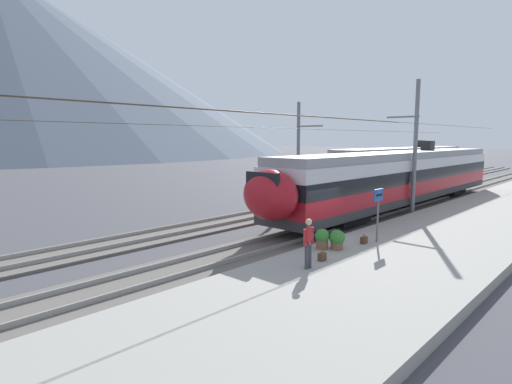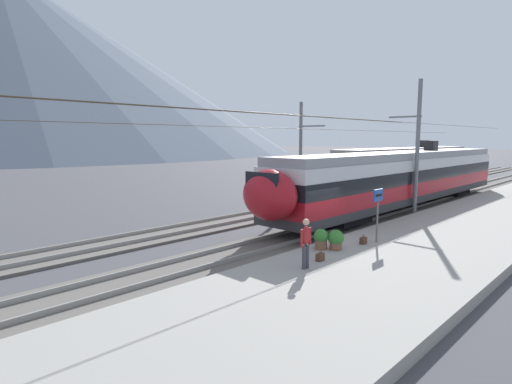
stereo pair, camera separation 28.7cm
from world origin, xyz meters
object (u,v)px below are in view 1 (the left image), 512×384
object	(u,v)px
catenary_mast_far_side	(300,150)
passenger_walking	(308,241)
catenary_mast_mid	(413,147)
potted_plant_by_shelter	(337,239)
train_near_platform	(400,176)
train_far_track	(402,165)
handbag_near_sign	(364,240)
potted_plant_platform_edge	(322,238)
handbag_beside_passenger	(322,257)
platform_sign	(378,203)

from	to	relation	value
catenary_mast_far_side	passenger_walking	size ratio (longest dim) A/B	27.90
catenary_mast_mid	catenary_mast_far_side	bearing A→B (deg)	89.35
potted_plant_by_shelter	catenary_mast_mid	bearing A→B (deg)	8.31
train_near_platform	train_far_track	size ratio (longest dim) A/B	1.12
passenger_walking	potted_plant_by_shelter	bearing A→B (deg)	12.37
potted_plant_by_shelter	handbag_near_sign	bearing A→B (deg)	-12.74
train_near_platform	passenger_walking	bearing A→B (deg)	-166.34
potted_plant_platform_edge	potted_plant_by_shelter	size ratio (longest dim) A/B	1.03
handbag_near_sign	potted_plant_platform_edge	size ratio (longest dim) A/B	0.51
handbag_beside_passenger	potted_plant_by_shelter	world-z (taller)	potted_plant_by_shelter
passenger_walking	handbag_near_sign	world-z (taller)	passenger_walking
train_near_platform	catenary_mast_mid	xyz separation A→B (m)	(-1.93, -1.57, 2.00)
potted_plant_platform_edge	potted_plant_by_shelter	world-z (taller)	potted_plant_platform_edge
potted_plant_platform_edge	platform_sign	bearing A→B (deg)	-22.60
catenary_mast_mid	potted_plant_platform_edge	world-z (taller)	catenary_mast_mid
catenary_mast_mid	handbag_beside_passenger	size ratio (longest dim) A/B	115.86
catenary_mast_far_side	potted_plant_platform_edge	bearing A→B (deg)	-139.39
catenary_mast_far_side	potted_plant_by_shelter	world-z (taller)	catenary_mast_far_side
train_near_platform	platform_sign	bearing A→B (deg)	-160.42
handbag_beside_passenger	train_near_platform	bearing A→B (deg)	14.05
potted_plant_platform_edge	potted_plant_by_shelter	distance (m)	0.58
train_far_track	potted_plant_platform_edge	world-z (taller)	train_far_track
train_far_track	handbag_beside_passenger	distance (m)	27.77
train_far_track	platform_sign	xyz separation A→B (m)	(-22.46, -8.84, -0.20)
train_near_platform	train_far_track	bearing A→B (deg)	23.10
handbag_beside_passenger	handbag_near_sign	xyz separation A→B (m)	(3.20, 0.11, 0.00)
train_near_platform	passenger_walking	distance (m)	15.87
catenary_mast_far_side	catenary_mast_mid	bearing A→B (deg)	-90.65
train_far_track	catenary_mast_far_side	xyz separation A→B (m)	(-13.81, 1.80, 1.65)
train_far_track	passenger_walking	world-z (taller)	train_far_track
train_far_track	catenary_mast_mid	distance (m)	15.56
handbag_beside_passenger	potted_plant_by_shelter	bearing A→B (deg)	14.94
potted_plant_platform_edge	passenger_walking	bearing A→B (deg)	-155.99
train_far_track	potted_plant_platform_edge	xyz separation A→B (m)	(-24.98, -7.79, -1.39)
platform_sign	potted_plant_by_shelter	distance (m)	2.56
handbag_beside_passenger	handbag_near_sign	distance (m)	3.20
platform_sign	potted_plant_platform_edge	size ratio (longest dim) A/B	2.77
passenger_walking	catenary_mast_mid	bearing A→B (deg)	9.15
catenary_mast_far_side	potted_plant_platform_edge	distance (m)	15.03
handbag_near_sign	potted_plant_platform_edge	distance (m)	2.05
train_far_track	potted_plant_by_shelter	bearing A→B (deg)	-161.49
train_near_platform	passenger_walking	size ratio (longest dim) A/B	16.36
catenary_mast_far_side	passenger_walking	xyz separation A→B (m)	(-13.56, -10.65, -2.54)
catenary_mast_mid	platform_sign	xyz separation A→B (m)	(-8.56, -2.15, -2.20)
platform_sign	handbag_beside_passenger	distance (m)	4.14
potted_plant_platform_edge	potted_plant_by_shelter	bearing A→B (deg)	-53.40
potted_plant_platform_edge	handbag_beside_passenger	bearing A→B (deg)	-145.65
catenary_mast_mid	passenger_walking	bearing A→B (deg)	-170.85
train_near_platform	potted_plant_platform_edge	bearing A→B (deg)	-168.37
handbag_beside_passenger	passenger_walking	bearing A→B (deg)	-171.82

